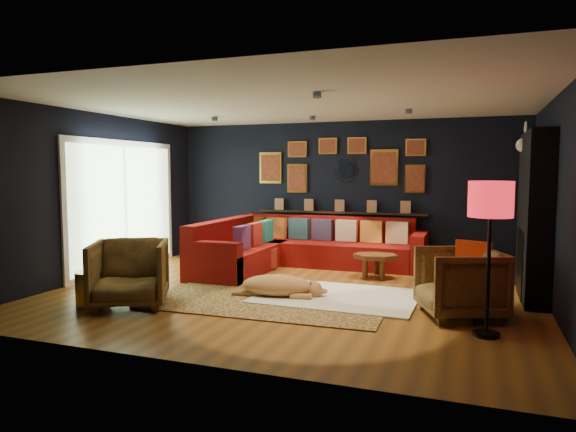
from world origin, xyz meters
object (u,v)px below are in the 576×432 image
(armchair_right, at_px, (460,279))
(dog, at_px, (277,281))
(coffee_table, at_px, (375,259))
(sectional, at_px, (293,249))
(floor_lamp, at_px, (491,206))
(armchair_left, at_px, (129,270))
(pouf, at_px, (262,258))
(gold_stool, at_px, (89,288))
(orange_chair, at_px, (470,273))

(armchair_right, distance_m, dog, 2.32)
(coffee_table, xyz_separation_m, dog, (-1.00, -1.68, -0.09))
(sectional, distance_m, floor_lamp, 4.35)
(armchair_right, bearing_deg, floor_lamp, 2.83)
(floor_lamp, bearing_deg, armchair_right, 114.36)
(armchair_right, relative_size, floor_lamp, 0.56)
(coffee_table, relative_size, armchair_right, 0.89)
(coffee_table, bearing_deg, sectional, 164.76)
(armchair_left, xyz_separation_m, armchair_right, (3.88, 0.91, -0.02))
(armchair_left, bearing_deg, sectional, 43.50)
(floor_lamp, bearing_deg, dog, 163.50)
(pouf, distance_m, armchair_right, 3.81)
(pouf, xyz_separation_m, armchair_right, (3.28, -1.92, 0.25))
(armchair_right, relative_size, gold_stool, 2.10)
(pouf, height_order, armchair_left, armchair_left)
(gold_stool, xyz_separation_m, dog, (2.10, 1.15, 0.01))
(coffee_table, distance_m, dog, 1.96)
(sectional, height_order, pouf, sectional)
(pouf, bearing_deg, orange_chair, -29.66)
(dog, bearing_deg, pouf, 107.61)
(coffee_table, xyz_separation_m, gold_stool, (-3.11, -2.83, -0.10))
(armchair_left, xyz_separation_m, dog, (1.57, 1.05, -0.24))
(armchair_right, distance_m, gold_stool, 4.53)
(sectional, bearing_deg, orange_chair, -37.33)
(sectional, relative_size, pouf, 6.68)
(armchair_right, bearing_deg, coffee_table, -165.80)
(armchair_left, xyz_separation_m, orange_chair, (3.99, 0.90, 0.06))
(orange_chair, height_order, dog, orange_chair)
(coffee_table, xyz_separation_m, armchair_left, (-2.57, -2.73, 0.14))
(armchair_left, relative_size, orange_chair, 1.03)
(coffee_table, distance_m, orange_chair, 2.32)
(armchair_right, distance_m, orange_chair, 0.13)
(floor_lamp, distance_m, dog, 2.93)
(orange_chair, bearing_deg, gold_stool, -147.39)
(floor_lamp, bearing_deg, coffee_table, 123.03)
(sectional, xyz_separation_m, dog, (0.52, -2.09, -0.10))
(orange_chair, distance_m, dog, 2.44)
(gold_stool, bearing_deg, dog, 28.77)
(sectional, distance_m, gold_stool, 3.62)
(pouf, bearing_deg, dog, -61.46)
(coffee_table, xyz_separation_m, floor_lamp, (1.59, -2.45, 1.02))
(gold_stool, relative_size, orange_chair, 0.47)
(sectional, xyz_separation_m, armchair_left, (-1.05, -3.14, 0.13))
(pouf, relative_size, armchair_left, 0.56)
(gold_stool, relative_size, floor_lamp, 0.26)
(floor_lamp, xyz_separation_m, dog, (-2.60, 0.77, -1.11))
(sectional, xyz_separation_m, coffee_table, (1.52, -0.41, -0.01))
(sectional, xyz_separation_m, gold_stool, (-1.59, -3.25, -0.11))
(armchair_left, height_order, orange_chair, armchair_left)
(gold_stool, bearing_deg, pouf, 68.96)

